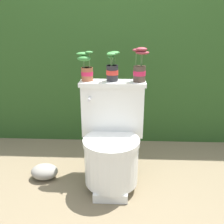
# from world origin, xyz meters

# --- Properties ---
(ground_plane) EXTENTS (12.00, 12.00, 0.00)m
(ground_plane) POSITION_xyz_m (0.00, 0.00, 0.00)
(ground_plane) COLOR #75664C
(hedge_backdrop) EXTENTS (3.76, 0.97, 1.53)m
(hedge_backdrop) POSITION_xyz_m (0.00, 1.34, 0.77)
(hedge_backdrop) COLOR #284C1E
(hedge_backdrop) RESTS_ON ground
(toilet) EXTENTS (0.49, 0.51, 0.79)m
(toilet) POSITION_xyz_m (0.01, 0.09, 0.34)
(toilet) COLOR white
(toilet) RESTS_ON ground
(potted_plant_left) EXTENTS (0.12, 0.10, 0.22)m
(potted_plant_left) POSITION_xyz_m (-0.19, 0.24, 0.88)
(potted_plant_left) COLOR #9E5638
(potted_plant_left) RESTS_ON toilet
(potted_plant_midleft) EXTENTS (0.10, 0.10, 0.22)m
(potted_plant_midleft) POSITION_xyz_m (0.01, 0.24, 0.88)
(potted_plant_midleft) COLOR #262628
(potted_plant_midleft) RESTS_ON toilet
(potted_plant_middle) EXTENTS (0.12, 0.09, 0.25)m
(potted_plant_middle) POSITION_xyz_m (0.21, 0.23, 0.89)
(potted_plant_middle) COLOR #47382D
(potted_plant_middle) RESTS_ON toilet
(garden_stone) EXTENTS (0.22, 0.17, 0.12)m
(garden_stone) POSITION_xyz_m (-0.54, 0.12, 0.06)
(garden_stone) COLOR gray
(garden_stone) RESTS_ON ground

